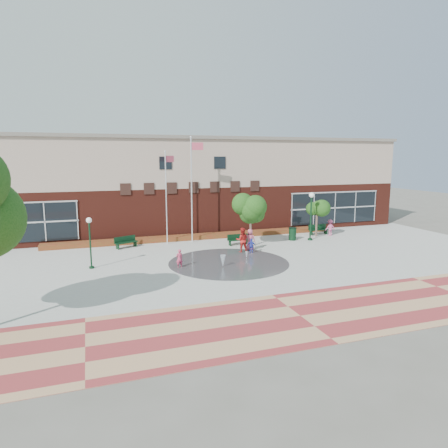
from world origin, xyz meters
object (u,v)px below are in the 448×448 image
object	(u,v)px
bench_left	(126,244)
flagpole_left	(167,193)
flagpole_right	(192,184)
trash_can	(292,234)
child_splash	(179,259)

from	to	relation	value
bench_left	flagpole_left	bearing A→B (deg)	-17.83
flagpole_right	bench_left	xyz separation A→B (m)	(-5.68, -0.37, -4.73)
bench_left	trash_can	xyz separation A→B (m)	(14.25, -1.69, 0.28)
flagpole_left	child_splash	xyz separation A→B (m)	(-0.66, -7.49, -3.73)
flagpole_right	child_splash	bearing A→B (deg)	-101.15
trash_can	child_splash	distance (m)	12.69
trash_can	child_splash	bearing A→B (deg)	-154.44
bench_left	flagpole_right	bearing A→B (deg)	-19.43
flagpole_left	trash_can	distance (m)	11.60
flagpole_left	bench_left	bearing A→B (deg)	162.29
flagpole_right	trash_can	size ratio (longest dim) A/B	7.86
trash_can	child_splash	world-z (taller)	child_splash
flagpole_left	child_splash	bearing A→B (deg)	-118.13
flagpole_left	flagpole_right	size ratio (longest dim) A/B	0.87
flagpole_left	child_splash	size ratio (longest dim) A/B	6.18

